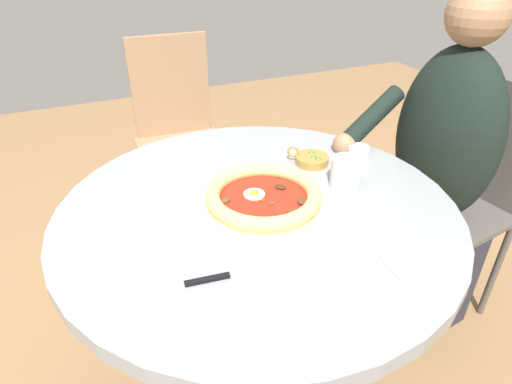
{
  "coord_description": "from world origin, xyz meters",
  "views": [
    {
      "loc": [
        0.35,
        0.8,
        1.29
      ],
      "look_at": [
        -0.01,
        -0.03,
        0.73
      ],
      "focal_mm": 30.29,
      "sensor_mm": 36.0,
      "label": 1
    }
  ],
  "objects": [
    {
      "name": "cafe_chair_diner",
      "position": [
        -0.82,
        -0.11,
        0.52
      ],
      "size": [
        0.44,
        0.44,
        0.88
      ],
      "color": "#504A45",
      "rests_on": "ground"
    },
    {
      "name": "water_glass",
      "position": [
        -0.24,
        0.01,
        0.75
      ],
      "size": [
        0.08,
        0.08,
        0.08
      ],
      "color": "silver",
      "rests_on": "dining_table"
    },
    {
      "name": "cafe_chair_spare_near",
      "position": [
        -0.05,
        -0.99,
        0.53
      ],
      "size": [
        0.4,
        0.4,
        0.9
      ],
      "color": "#957050",
      "rests_on": "ground"
    },
    {
      "name": "olive_pan",
      "position": [
        -0.23,
        -0.14,
        0.73
      ],
      "size": [
        0.11,
        0.09,
        0.05
      ],
      "color": "olive",
      "rests_on": "dining_table"
    },
    {
      "name": "steak_knife",
      "position": [
        0.23,
        0.2,
        0.72
      ],
      "size": [
        0.22,
        0.04,
        0.01
      ],
      "color": "silver",
      "rests_on": "dining_table"
    },
    {
      "name": "dining_table",
      "position": [
        0.0,
        0.0,
        0.58
      ],
      "size": [
        0.97,
        0.97,
        0.71
      ],
      "color": "gray",
      "rests_on": "ground"
    },
    {
      "name": "ramekin_capers",
      "position": [
        -0.38,
        -0.12,
        0.73
      ],
      "size": [
        0.06,
        0.06,
        0.03
      ],
      "color": "white",
      "rests_on": "dining_table"
    },
    {
      "name": "diner_person",
      "position": [
        -0.68,
        -0.09,
        0.52
      ],
      "size": [
        0.52,
        0.37,
        1.18
      ],
      "color": "#282833",
      "rests_on": "ground"
    },
    {
      "name": "fork_utensil",
      "position": [
        -0.16,
        0.26,
        0.72
      ],
      "size": [
        0.02,
        0.17,
        0.0
      ],
      "color": "#BCBCC1",
      "rests_on": "dining_table"
    },
    {
      "name": "pizza_on_plate",
      "position": [
        -0.02,
        0.0,
        0.74
      ],
      "size": [
        0.31,
        0.31,
        0.05
      ],
      "color": "white",
      "rests_on": "dining_table"
    }
  ]
}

